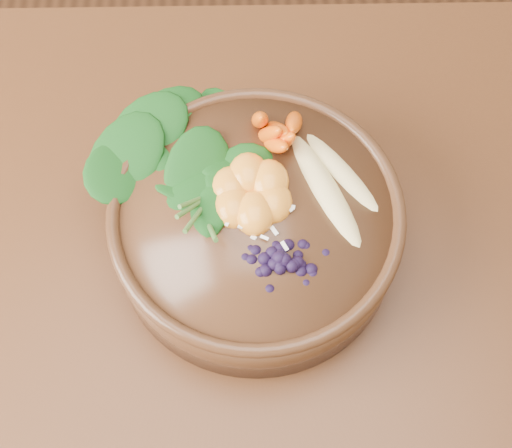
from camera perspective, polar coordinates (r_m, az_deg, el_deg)
The scene contains 9 objects.
ground at distance 1.52m, azimuth -0.55°, elevation -16.48°, with size 4.00×4.00×0.00m, color #381E0F.
dining_table at distance 0.88m, azimuth -0.93°, elevation -9.23°, with size 1.60×0.90×0.75m.
stoneware_bowl at distance 0.79m, azimuth 0.00°, elevation -0.32°, with size 0.32×0.32×0.08m, color #432817.
kale_heap at distance 0.75m, azimuth -5.27°, elevation 4.87°, with size 0.21×0.18×0.05m, color #144814, non-canonical shape.
carrot_cluster at distance 0.76m, azimuth 1.72°, elevation 9.24°, with size 0.07×0.07×0.09m, color #ED5B0A, non-canonical shape.
banana_halves at distance 0.76m, azimuth 6.32°, elevation 4.06°, with size 0.13×0.18×0.03m.
mandarin_cluster at distance 0.74m, azimuth -0.38°, elevation 3.02°, with size 0.09×0.10×0.03m, color orange, non-canonical shape.
blueberry_pile at distance 0.70m, azimuth 2.14°, elevation -2.42°, with size 0.15×0.11×0.04m, color black, non-canonical shape.
coconut_flakes at distance 0.74m, azimuth 0.76°, elevation -0.10°, with size 0.10×0.08×0.01m, color white, non-canonical shape.
Camera 1 is at (0.01, -0.26, 1.50)m, focal length 50.00 mm.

